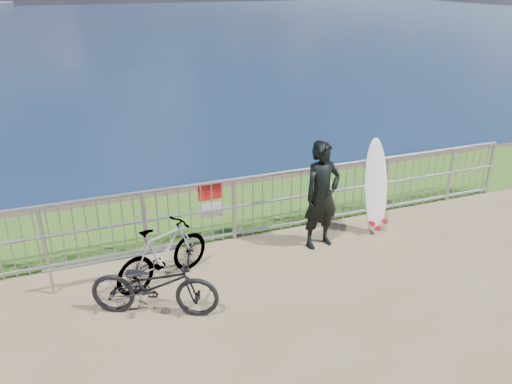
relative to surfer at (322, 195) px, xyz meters
name	(u,v)px	position (x,y,z in m)	size (l,w,h in m)	color
grass_strip	(241,208)	(-0.76, 1.80, -0.90)	(120.00, 120.00, 0.00)	#305D19
railing	(262,203)	(-0.76, 0.70, -0.33)	(10.06, 0.10, 1.13)	#919399
surfer	(322,195)	(0.00, 0.00, 0.00)	(0.66, 0.43, 1.82)	black
surfboard	(376,190)	(1.12, 0.12, -0.13)	(0.45, 0.41, 1.68)	white
bicycle_near	(154,285)	(-2.90, -0.89, -0.46)	(0.60, 1.71, 0.90)	black
bicycle_far	(163,254)	(-2.65, -0.17, -0.44)	(0.44, 1.56, 0.94)	black
bike_rack	(116,262)	(-3.31, 0.07, -0.57)	(1.99, 0.05, 0.41)	#919399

